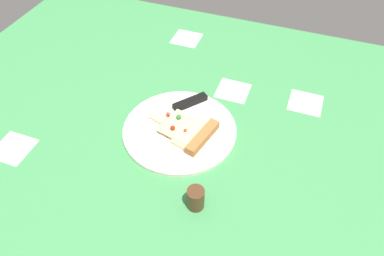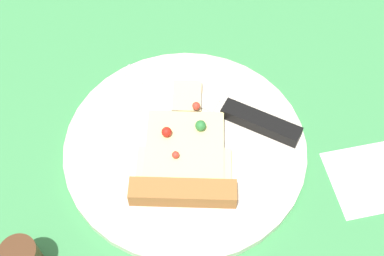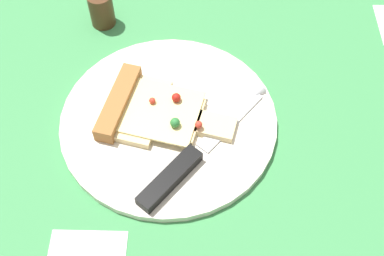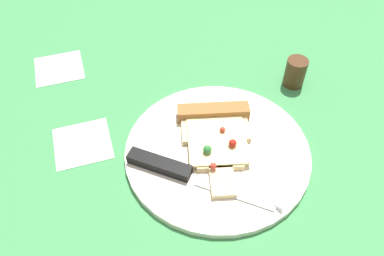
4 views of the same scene
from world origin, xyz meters
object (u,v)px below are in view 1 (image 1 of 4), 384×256
object	(u,v)px
knife	(176,108)
pizza_slice	(188,131)
plate	(180,130)
pepper_shaker	(196,198)

from	to	relation	value
knife	pizza_slice	bearing A→B (deg)	171.53
plate	knife	distance (cm)	7.12
pizza_slice	knife	xyz separation A→B (cm)	(-6.07, 6.65, -0.19)
knife	pepper_shaker	distance (cm)	29.33
plate	pepper_shaker	distance (cm)	22.40
pizza_slice	pepper_shaker	xyz separation A→B (cm)	(8.82, -18.60, 0.82)
pizza_slice	pepper_shaker	bearing A→B (deg)	-140.86
plate	pizza_slice	world-z (taller)	pizza_slice
pizza_slice	pepper_shaker	distance (cm)	20.60
plate	knife	size ratio (longest dim) A/B	1.47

